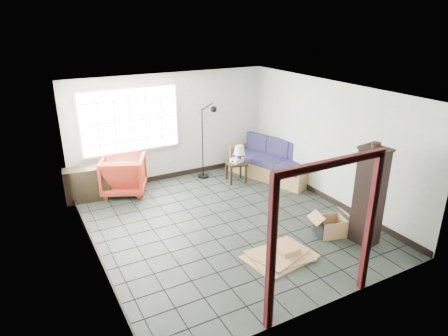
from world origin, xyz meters
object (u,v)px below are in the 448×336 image
tall_shelf (369,196)px  futon_sofa (273,164)px  side_table (236,165)px  armchair (124,173)px

tall_shelf → futon_sofa: bearing=76.3°
futon_sofa → side_table: (-0.97, 0.18, 0.08)m
armchair → tall_shelf: 5.29m
futon_sofa → tall_shelf: 3.41m
futon_sofa → tall_shelf: bearing=-114.7°
futon_sofa → tall_shelf: tall_shelf is taller
futon_sofa → armchair: size_ratio=2.37×
armchair → tall_shelf: (3.21, -4.18, 0.43)m
futon_sofa → side_table: futon_sofa is taller
armchair → side_table: (2.58, -0.66, -0.06)m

